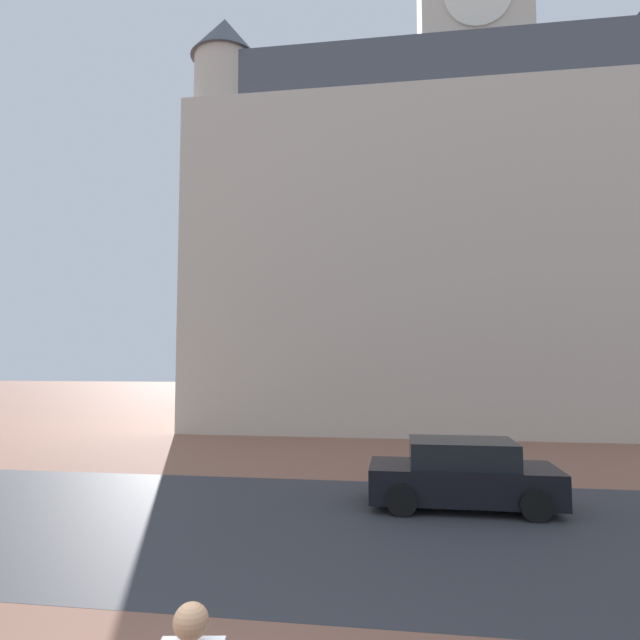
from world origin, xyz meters
TOP-DOWN VIEW (x-y plane):
  - ground_plane at (0.00, 10.00)m, footprint 120.00×120.00m
  - street_asphalt_strip at (0.00, 7.23)m, footprint 120.00×7.73m
  - landmark_building at (4.23, 25.18)m, footprint 23.27×13.22m
  - car_black at (3.36, 8.94)m, footprint 4.02×1.94m

SIDE VIEW (x-z plane):
  - ground_plane at x=0.00m, z-range 0.00..0.00m
  - street_asphalt_strip at x=0.00m, z-range 0.00..0.00m
  - car_black at x=3.36m, z-range -0.03..1.42m
  - landmark_building at x=4.23m, z-range -5.24..24.05m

